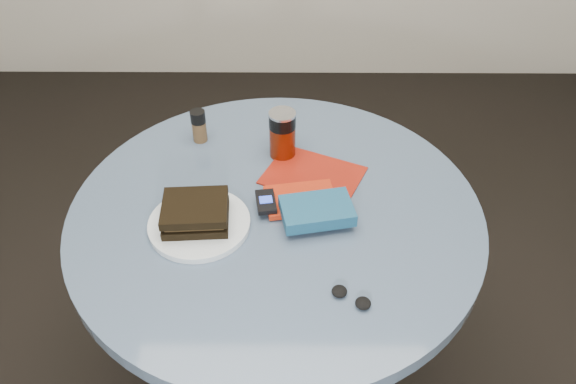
{
  "coord_description": "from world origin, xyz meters",
  "views": [
    {
      "loc": [
        0.04,
        -1.0,
        1.67
      ],
      "look_at": [
        0.03,
        0.0,
        0.8
      ],
      "focal_mm": 35.0,
      "sensor_mm": 36.0,
      "label": 1
    }
  ],
  "objects_px": {
    "pepper_grinder": "(199,126)",
    "mp3_player": "(266,202)",
    "soda_can": "(282,134)",
    "plate": "(199,224)",
    "table": "(277,253)",
    "red_book": "(301,199)",
    "novel": "(317,211)",
    "sandwich": "(196,213)",
    "magazine": "(313,175)",
    "headphones": "(351,297)"
  },
  "relations": [
    {
      "from": "pepper_grinder",
      "to": "mp3_player",
      "type": "relative_size",
      "value": 1.1
    },
    {
      "from": "soda_can",
      "to": "pepper_grinder",
      "type": "height_order",
      "value": "soda_can"
    },
    {
      "from": "plate",
      "to": "mp3_player",
      "type": "xyz_separation_m",
      "value": [
        0.15,
        0.06,
        0.02
      ]
    },
    {
      "from": "table",
      "to": "soda_can",
      "type": "bearing_deg",
      "value": 86.29
    },
    {
      "from": "soda_can",
      "to": "pepper_grinder",
      "type": "distance_m",
      "value": 0.24
    },
    {
      "from": "red_book",
      "to": "novel",
      "type": "relative_size",
      "value": 1.03
    },
    {
      "from": "table",
      "to": "plate",
      "type": "bearing_deg",
      "value": -159.63
    },
    {
      "from": "pepper_grinder",
      "to": "soda_can",
      "type": "bearing_deg",
      "value": -15.6
    },
    {
      "from": "sandwich",
      "to": "red_book",
      "type": "distance_m",
      "value": 0.26
    },
    {
      "from": "mp3_player",
      "to": "table",
      "type": "bearing_deg",
      "value": 17.06
    },
    {
      "from": "mp3_player",
      "to": "pepper_grinder",
      "type": "bearing_deg",
      "value": 124.35
    },
    {
      "from": "table",
      "to": "magazine",
      "type": "height_order",
      "value": "magazine"
    },
    {
      "from": "table",
      "to": "sandwich",
      "type": "xyz_separation_m",
      "value": [
        -0.18,
        -0.06,
        0.2
      ]
    },
    {
      "from": "plate",
      "to": "pepper_grinder",
      "type": "bearing_deg",
      "value": 96.7
    },
    {
      "from": "soda_can",
      "to": "headphones",
      "type": "bearing_deg",
      "value": -73.33
    },
    {
      "from": "magazine",
      "to": "novel",
      "type": "xyz_separation_m",
      "value": [
        0.0,
        -0.17,
        0.03
      ]
    },
    {
      "from": "plate",
      "to": "novel",
      "type": "xyz_separation_m",
      "value": [
        0.27,
        0.02,
        0.03
      ]
    },
    {
      "from": "sandwich",
      "to": "soda_can",
      "type": "height_order",
      "value": "soda_can"
    },
    {
      "from": "pepper_grinder",
      "to": "headphones",
      "type": "relative_size",
      "value": 1.03
    },
    {
      "from": "magazine",
      "to": "novel",
      "type": "distance_m",
      "value": 0.17
    },
    {
      "from": "novel",
      "to": "headphones",
      "type": "xyz_separation_m",
      "value": [
        0.06,
        -0.23,
        -0.03
      ]
    },
    {
      "from": "plate",
      "to": "mp3_player",
      "type": "height_order",
      "value": "mp3_player"
    },
    {
      "from": "sandwich",
      "to": "red_book",
      "type": "height_order",
      "value": "sandwich"
    },
    {
      "from": "headphones",
      "to": "soda_can",
      "type": "bearing_deg",
      "value": 106.67
    },
    {
      "from": "sandwich",
      "to": "pepper_grinder",
      "type": "xyz_separation_m",
      "value": [
        -0.03,
        0.34,
        0.01
      ]
    },
    {
      "from": "table",
      "to": "novel",
      "type": "xyz_separation_m",
      "value": [
        0.1,
        -0.05,
        0.2
      ]
    },
    {
      "from": "soda_can",
      "to": "pepper_grinder",
      "type": "relative_size",
      "value": 1.42
    },
    {
      "from": "plate",
      "to": "sandwich",
      "type": "relative_size",
      "value": 1.52
    },
    {
      "from": "magazine",
      "to": "pepper_grinder",
      "type": "bearing_deg",
      "value": 177.86
    },
    {
      "from": "pepper_grinder",
      "to": "plate",
      "type": "bearing_deg",
      "value": -83.3
    },
    {
      "from": "novel",
      "to": "sandwich",
      "type": "bearing_deg",
      "value": 172.16
    },
    {
      "from": "plate",
      "to": "novel",
      "type": "bearing_deg",
      "value": 3.75
    },
    {
      "from": "table",
      "to": "headphones",
      "type": "xyz_separation_m",
      "value": [
        0.16,
        -0.28,
        0.17
      ]
    },
    {
      "from": "plate",
      "to": "headphones",
      "type": "distance_m",
      "value": 0.4
    },
    {
      "from": "magazine",
      "to": "novel",
      "type": "height_order",
      "value": "novel"
    },
    {
      "from": "sandwich",
      "to": "magazine",
      "type": "distance_m",
      "value": 0.33
    },
    {
      "from": "magazine",
      "to": "novel",
      "type": "bearing_deg",
      "value": -64.12
    },
    {
      "from": "plate",
      "to": "red_book",
      "type": "relative_size",
      "value": 1.4
    },
    {
      "from": "sandwich",
      "to": "table",
      "type": "bearing_deg",
      "value": 19.25
    },
    {
      "from": "red_book",
      "to": "plate",
      "type": "bearing_deg",
      "value": -170.27
    },
    {
      "from": "sandwich",
      "to": "headphones",
      "type": "xyz_separation_m",
      "value": [
        0.34,
        -0.22,
        -0.03
      ]
    },
    {
      "from": "table",
      "to": "magazine",
      "type": "distance_m",
      "value": 0.23
    },
    {
      "from": "soda_can",
      "to": "mp3_player",
      "type": "distance_m",
      "value": 0.23
    },
    {
      "from": "sandwich",
      "to": "magazine",
      "type": "relative_size",
      "value": 0.66
    },
    {
      "from": "mp3_player",
      "to": "headphones",
      "type": "relative_size",
      "value": 0.93
    },
    {
      "from": "sandwich",
      "to": "red_book",
      "type": "bearing_deg",
      "value": 18.53
    },
    {
      "from": "mp3_player",
      "to": "red_book",
      "type": "bearing_deg",
      "value": 16.55
    },
    {
      "from": "soda_can",
      "to": "novel",
      "type": "height_order",
      "value": "soda_can"
    },
    {
      "from": "novel",
      "to": "headphones",
      "type": "distance_m",
      "value": 0.24
    },
    {
      "from": "red_book",
      "to": "mp3_player",
      "type": "height_order",
      "value": "mp3_player"
    }
  ]
}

